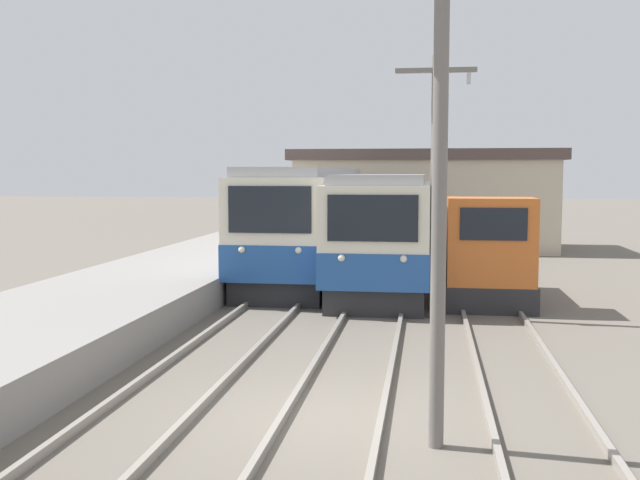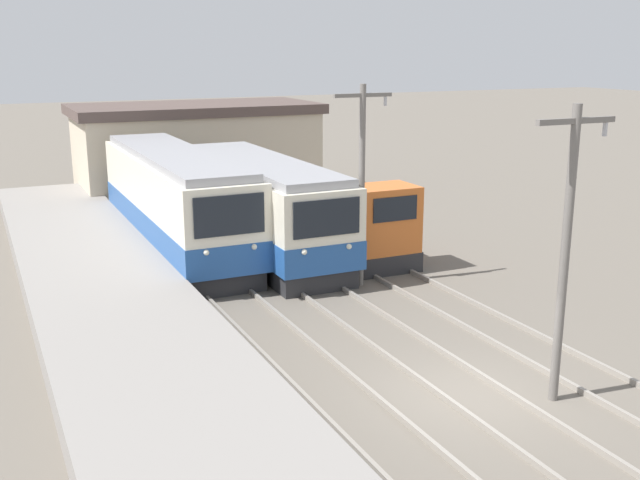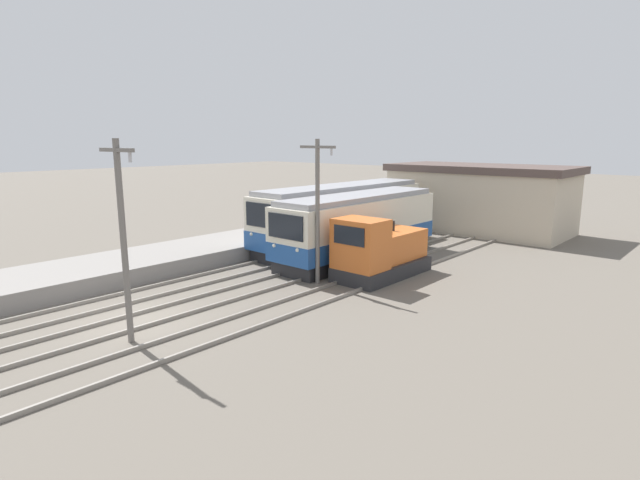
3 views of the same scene
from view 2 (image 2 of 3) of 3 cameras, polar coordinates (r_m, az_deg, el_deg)
The scene contains 11 objects.
ground_plane at distance 17.53m, azimuth 10.87°, elevation -11.56°, with size 200.00×200.00×0.00m, color #665E54.
platform_left at distance 14.89m, azimuth -9.68°, elevation -14.70°, with size 4.50×54.00×0.83m, color gray.
track_left at distance 16.24m, azimuth 3.20°, elevation -13.25°, with size 1.54×60.00×0.14m.
track_center at distance 17.61m, azimuth 11.42°, elevation -11.21°, with size 1.54×60.00×0.14m.
track_right at distance 19.42m, azimuth 18.67°, elevation -9.20°, with size 1.54×60.00×0.14m.
commuter_train_left at distance 29.22m, azimuth -10.96°, elevation 2.67°, with size 2.84×13.34×3.81m.
commuter_train_center at distance 28.18m, azimuth -4.41°, elevation 2.28°, with size 2.84×11.31×3.60m.
shunting_locomotive at distance 27.45m, azimuth 3.19°, elevation 0.96°, with size 2.40×5.30×3.00m.
catenary_mast_near at distance 16.63m, azimuth 18.24°, elevation -0.33°, with size 2.00×0.20×6.52m.
catenary_mast_mid at distance 23.92m, azimuth 3.22°, elevation 4.74°, with size 2.00×0.20×6.52m.
station_building at distance 40.45m, azimuth -9.41°, elevation 6.89°, with size 12.60×6.30×4.74m.
Camera 2 is at (-9.48, -12.62, 7.63)m, focal length 42.00 mm.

